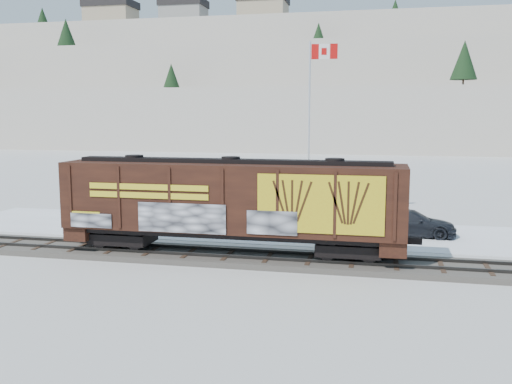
% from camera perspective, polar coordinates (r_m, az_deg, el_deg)
% --- Properties ---
extents(ground, '(500.00, 500.00, 0.00)m').
position_cam_1_polar(ground, '(28.32, -2.70, -6.76)').
color(ground, white).
rests_on(ground, ground).
extents(rail_track, '(50.00, 3.40, 0.43)m').
position_cam_1_polar(rail_track, '(28.29, -2.70, -6.47)').
color(rail_track, '#59544C').
rests_on(rail_track, ground).
extents(parking_strip, '(40.00, 8.00, 0.03)m').
position_cam_1_polar(parking_strip, '(35.43, 0.48, -3.76)').
color(parking_strip, white).
rests_on(parking_strip, ground).
extents(hillside, '(360.00, 110.00, 93.00)m').
position_cam_1_polar(hillside, '(166.56, 10.11, 10.18)').
color(hillside, white).
rests_on(hillside, ground).
extents(hopper_railcar, '(16.61, 3.06, 4.55)m').
position_cam_1_polar(hopper_railcar, '(27.69, -2.52, -0.86)').
color(hopper_railcar, black).
rests_on(hopper_railcar, rail_track).
extents(flagpole, '(2.30, 0.90, 11.96)m').
position_cam_1_polar(flagpole, '(39.39, 5.45, 3.89)').
color(flagpole, silver).
rests_on(flagpole, ground).
extents(car_silver, '(5.15, 3.41, 1.63)m').
position_cam_1_polar(car_silver, '(37.91, -10.20, -1.85)').
color(car_silver, '#AEB0B5').
rests_on(car_silver, parking_strip).
extents(car_white, '(5.17, 3.55, 1.61)m').
position_cam_1_polar(car_white, '(33.35, 8.68, -3.15)').
color(car_white, silver).
rests_on(car_white, parking_strip).
extents(car_dark, '(5.30, 2.34, 1.51)m').
position_cam_1_polar(car_dark, '(34.72, 15.17, -2.98)').
color(car_dark, '#22242A').
rests_on(car_dark, parking_strip).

